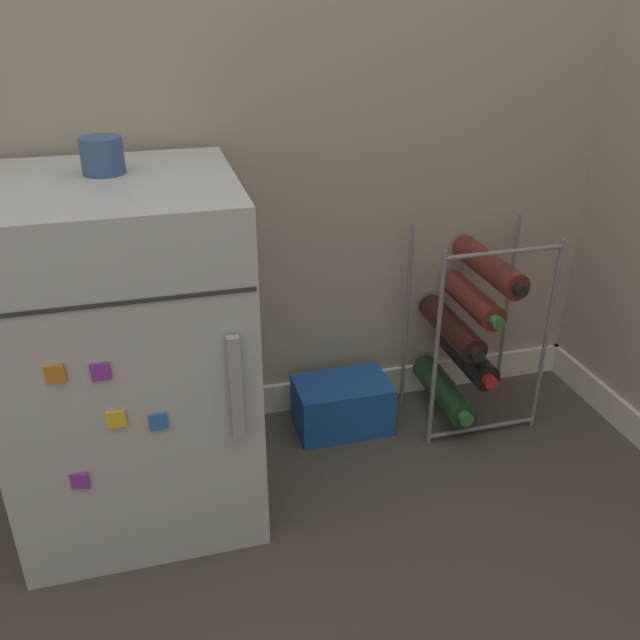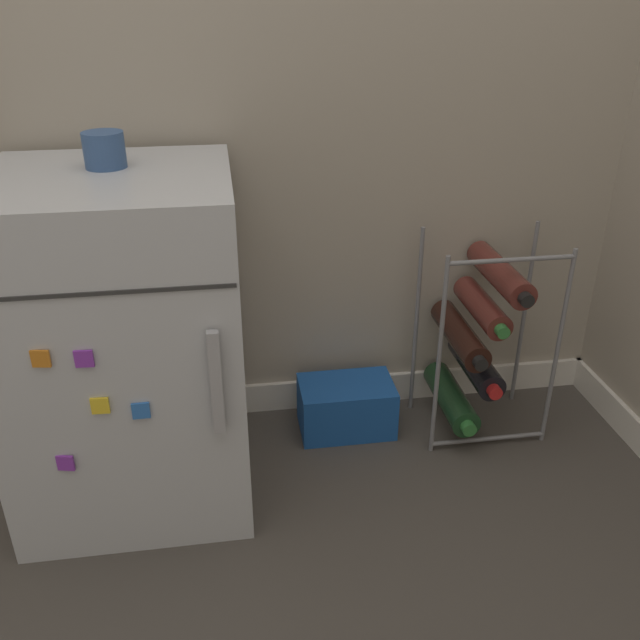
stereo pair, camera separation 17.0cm
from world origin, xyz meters
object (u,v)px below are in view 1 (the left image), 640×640
(wine_rack, at_px, (464,332))
(soda_box, at_px, (342,405))
(mini_fridge, at_px, (129,355))
(fridge_top_cup, at_px, (102,155))

(wine_rack, relative_size, soda_box, 2.16)
(soda_box, bearing_deg, mini_fridge, -165.40)
(soda_box, bearing_deg, fridge_top_cup, -171.20)
(fridge_top_cup, bearing_deg, wine_rack, 3.14)
(mini_fridge, xyz_separation_m, soda_box, (0.55, 0.14, -0.33))
(soda_box, distance_m, fridge_top_cup, 0.95)
(wine_rack, distance_m, fridge_top_cup, 1.06)
(mini_fridge, bearing_deg, soda_box, 14.60)
(mini_fridge, bearing_deg, wine_rack, 6.85)
(mini_fridge, relative_size, wine_rack, 1.40)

